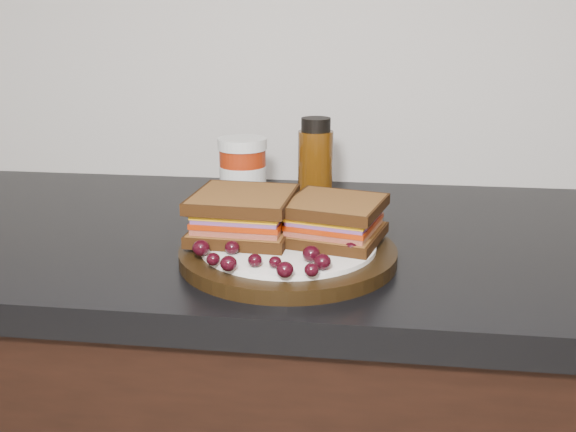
% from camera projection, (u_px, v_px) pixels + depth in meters
% --- Properties ---
extents(countertop, '(3.98, 0.60, 0.04)m').
position_uv_depth(countertop, '(327.00, 244.00, 0.95)').
color(countertop, black).
rests_on(countertop, base_cabinets).
extents(plate, '(0.28, 0.28, 0.02)m').
position_uv_depth(plate, '(288.00, 254.00, 0.83)').
color(plate, black).
rests_on(plate, countertop).
extents(sandwich_left, '(0.13, 0.13, 0.06)m').
position_uv_depth(sandwich_left, '(244.00, 215.00, 0.84)').
color(sandwich_left, brown).
rests_on(sandwich_left, plate).
extents(sandwich_right, '(0.14, 0.14, 0.05)m').
position_uv_depth(sandwich_right, '(335.00, 220.00, 0.83)').
color(sandwich_right, brown).
rests_on(sandwich_right, plate).
extents(grape_0, '(0.02, 0.02, 0.02)m').
position_uv_depth(grape_0, '(201.00, 248.00, 0.78)').
color(grape_0, black).
rests_on(grape_0, plate).
extents(grape_1, '(0.02, 0.02, 0.02)m').
position_uv_depth(grape_1, '(232.00, 247.00, 0.78)').
color(grape_1, black).
rests_on(grape_1, plate).
extents(grape_2, '(0.02, 0.02, 0.02)m').
position_uv_depth(grape_2, '(213.00, 259.00, 0.75)').
color(grape_2, black).
rests_on(grape_2, plate).
extents(grape_3, '(0.02, 0.02, 0.02)m').
position_uv_depth(grape_3, '(229.00, 264.00, 0.73)').
color(grape_3, black).
rests_on(grape_3, plate).
extents(grape_4, '(0.02, 0.02, 0.02)m').
position_uv_depth(grape_4, '(255.00, 260.00, 0.74)').
color(grape_4, black).
rests_on(grape_4, plate).
extents(grape_5, '(0.02, 0.02, 0.01)m').
position_uv_depth(grape_5, '(275.00, 262.00, 0.74)').
color(grape_5, black).
rests_on(grape_5, plate).
extents(grape_6, '(0.02, 0.02, 0.02)m').
position_uv_depth(grape_6, '(285.00, 270.00, 0.71)').
color(grape_6, black).
rests_on(grape_6, plate).
extents(grape_7, '(0.02, 0.02, 0.02)m').
position_uv_depth(grape_7, '(312.00, 270.00, 0.71)').
color(grape_7, black).
rests_on(grape_7, plate).
extents(grape_8, '(0.02, 0.02, 0.02)m').
position_uv_depth(grape_8, '(322.00, 262.00, 0.73)').
color(grape_8, black).
rests_on(grape_8, plate).
extents(grape_9, '(0.02, 0.02, 0.02)m').
position_uv_depth(grape_9, '(311.00, 254.00, 0.76)').
color(grape_9, black).
rests_on(grape_9, plate).
extents(grape_10, '(0.02, 0.02, 0.02)m').
position_uv_depth(grape_10, '(352.00, 248.00, 0.78)').
color(grape_10, black).
rests_on(grape_10, plate).
extents(grape_11, '(0.02, 0.02, 0.02)m').
position_uv_depth(grape_11, '(341.00, 245.00, 0.79)').
color(grape_11, black).
rests_on(grape_11, plate).
extents(grape_12, '(0.02, 0.02, 0.02)m').
position_uv_depth(grape_12, '(361.00, 241.00, 0.81)').
color(grape_12, black).
rests_on(grape_12, plate).
extents(grape_13, '(0.02, 0.02, 0.01)m').
position_uv_depth(grape_13, '(360.00, 237.00, 0.82)').
color(grape_13, black).
rests_on(grape_13, plate).
extents(grape_14, '(0.02, 0.02, 0.02)m').
position_uv_depth(grape_14, '(344.00, 229.00, 0.85)').
color(grape_14, black).
rests_on(grape_14, plate).
extents(grape_15, '(0.02, 0.02, 0.02)m').
position_uv_depth(grape_15, '(320.00, 231.00, 0.84)').
color(grape_15, black).
rests_on(grape_15, plate).
extents(grape_16, '(0.02, 0.02, 0.02)m').
position_uv_depth(grape_16, '(256.00, 222.00, 0.88)').
color(grape_16, black).
rests_on(grape_16, plate).
extents(grape_17, '(0.02, 0.02, 0.02)m').
position_uv_depth(grape_17, '(244.00, 227.00, 0.85)').
color(grape_17, black).
rests_on(grape_17, plate).
extents(grape_18, '(0.02, 0.02, 0.02)m').
position_uv_depth(grape_18, '(224.00, 226.00, 0.86)').
color(grape_18, black).
rests_on(grape_18, plate).
extents(grape_19, '(0.02, 0.02, 0.02)m').
position_uv_depth(grape_19, '(227.00, 230.00, 0.85)').
color(grape_19, black).
rests_on(grape_19, plate).
extents(grape_20, '(0.02, 0.02, 0.02)m').
position_uv_depth(grape_20, '(243.00, 240.00, 0.81)').
color(grape_20, black).
rests_on(grape_20, plate).
extents(grape_21, '(0.02, 0.02, 0.02)m').
position_uv_depth(grape_21, '(253.00, 227.00, 0.86)').
color(grape_21, black).
rests_on(grape_21, plate).
extents(grape_22, '(0.01, 0.01, 0.01)m').
position_uv_depth(grape_22, '(245.00, 234.00, 0.84)').
color(grape_22, black).
rests_on(grape_22, plate).
extents(grape_23, '(0.02, 0.02, 0.02)m').
position_uv_depth(grape_23, '(220.00, 229.00, 0.85)').
color(grape_23, black).
rests_on(grape_23, plate).
extents(condiment_jar, '(0.09, 0.09, 0.12)m').
position_uv_depth(condiment_jar, '(243.00, 174.00, 1.04)').
color(condiment_jar, '#9A250B').
rests_on(condiment_jar, countertop).
extents(oil_bottle, '(0.06, 0.06, 0.15)m').
position_uv_depth(oil_bottle, '(315.00, 166.00, 1.01)').
color(oil_bottle, '#452406').
rests_on(oil_bottle, countertop).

